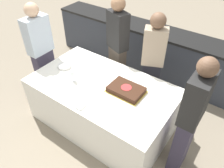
# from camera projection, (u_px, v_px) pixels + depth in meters

# --- Properties ---
(ground_plane) EXTENTS (14.00, 14.00, 0.00)m
(ground_plane) POSITION_uv_depth(u_px,v_px,m) (103.00, 121.00, 3.48)
(ground_plane) COLOR gray
(back_counter) EXTENTS (4.40, 0.58, 0.92)m
(back_counter) POSITION_uv_depth(u_px,v_px,m) (155.00, 52.00, 4.22)
(back_counter) COLOR #333842
(back_counter) RESTS_ON ground_plane
(dining_table) EXTENTS (2.01, 1.18, 0.74)m
(dining_table) POSITION_uv_depth(u_px,v_px,m) (103.00, 104.00, 3.24)
(dining_table) COLOR white
(dining_table) RESTS_ON ground_plane
(cake) EXTENTS (0.49, 0.35, 0.08)m
(cake) POSITION_uv_depth(u_px,v_px,m) (126.00, 90.00, 2.87)
(cake) COLOR gold
(cake) RESTS_ON dining_table
(plate_stack) EXTENTS (0.20, 0.20, 0.04)m
(plate_stack) POSITION_uv_depth(u_px,v_px,m) (64.00, 66.00, 3.32)
(plate_stack) COLOR white
(plate_stack) RESTS_ON dining_table
(wine_glass) EXTENTS (0.07, 0.07, 0.16)m
(wine_glass) POSITION_uv_depth(u_px,v_px,m) (72.00, 74.00, 3.02)
(wine_glass) COLOR white
(wine_glass) RESTS_ON dining_table
(side_plate_near_cake) EXTENTS (0.17, 0.17, 0.00)m
(side_plate_near_cake) POSITION_uv_depth(u_px,v_px,m) (141.00, 81.00, 3.06)
(side_plate_near_cake) COLOR white
(side_plate_near_cake) RESTS_ON dining_table
(utensil_pile) EXTENTS (0.12, 0.11, 0.02)m
(utensil_pile) POSITION_uv_depth(u_px,v_px,m) (79.00, 106.00, 2.68)
(utensil_pile) COLOR white
(utensil_pile) RESTS_ON dining_table
(person_cutting_cake) EXTENTS (0.38, 0.31, 1.59)m
(person_cutting_cake) POSITION_uv_depth(u_px,v_px,m) (153.00, 61.00, 3.29)
(person_cutting_cake) COLOR #282833
(person_cutting_cake) RESTS_ON ground_plane
(person_seated_left) EXTENTS (0.21, 0.39, 1.63)m
(person_seated_left) POSITION_uv_depth(u_px,v_px,m) (41.00, 52.00, 3.49)
(person_seated_left) COLOR #383347
(person_seated_left) RESTS_ON ground_plane
(person_seated_right) EXTENTS (0.20, 0.39, 1.64)m
(person_seated_right) POSITION_uv_depth(u_px,v_px,m) (190.00, 119.00, 2.38)
(person_seated_right) COLOR #383347
(person_seated_right) RESTS_ON ground_plane
(person_standing_back) EXTENTS (0.40, 0.31, 1.67)m
(person_standing_back) POSITION_uv_depth(u_px,v_px,m) (117.00, 46.00, 3.56)
(person_standing_back) COLOR #4C4238
(person_standing_back) RESTS_ON ground_plane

